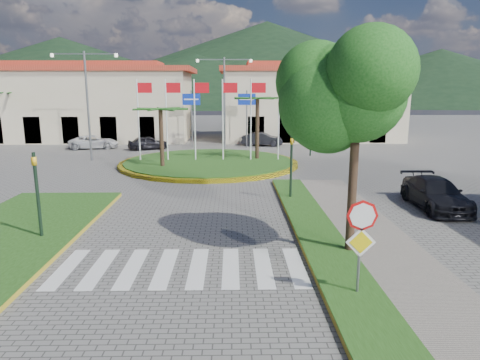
{
  "coord_description": "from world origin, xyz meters",
  "views": [
    {
      "loc": [
        1.66,
        -8.22,
        5.35
      ],
      "look_at": [
        1.96,
        8.0,
        1.87
      ],
      "focal_mm": 32.0,
      "sensor_mm": 36.0,
      "label": 1
    }
  ],
  "objects_px": {
    "car_dark_a": "(148,143)",
    "car_dark_b": "(262,139)",
    "stop_sign": "(361,233)",
    "car_side_right": "(435,194)",
    "roundabout_island": "(209,162)",
    "white_van": "(94,142)",
    "deciduous_tree": "(358,94)"
  },
  "relations": [
    {
      "from": "car_side_right",
      "to": "car_dark_a",
      "type": "bearing_deg",
      "value": 131.87
    },
    {
      "from": "roundabout_island",
      "to": "car_dark_b",
      "type": "xyz_separation_m",
      "value": [
        4.52,
        10.27,
        0.47
      ]
    },
    {
      "from": "roundabout_island",
      "to": "stop_sign",
      "type": "distance_m",
      "value": 20.69
    },
    {
      "from": "stop_sign",
      "to": "deciduous_tree",
      "type": "distance_m",
      "value": 4.59
    },
    {
      "from": "stop_sign",
      "to": "car_dark_a",
      "type": "bearing_deg",
      "value": 110.95
    },
    {
      "from": "car_dark_b",
      "to": "white_van",
      "type": "bearing_deg",
      "value": 104.15
    },
    {
      "from": "roundabout_island",
      "to": "car_side_right",
      "type": "xyz_separation_m",
      "value": [
        10.89,
        -11.54,
        0.51
      ]
    },
    {
      "from": "stop_sign",
      "to": "white_van",
      "type": "xyz_separation_m",
      "value": [
        -15.76,
        28.66,
        -1.19
      ]
    },
    {
      "from": "car_dark_a",
      "to": "car_side_right",
      "type": "bearing_deg",
      "value": -161.49
    },
    {
      "from": "stop_sign",
      "to": "deciduous_tree",
      "type": "height_order",
      "value": "deciduous_tree"
    },
    {
      "from": "roundabout_island",
      "to": "white_van",
      "type": "relative_size",
      "value": 2.93
    },
    {
      "from": "deciduous_tree",
      "to": "car_side_right",
      "type": "distance_m",
      "value": 8.89
    },
    {
      "from": "white_van",
      "to": "car_dark_b",
      "type": "relative_size",
      "value": 1.12
    },
    {
      "from": "car_dark_a",
      "to": "car_side_right",
      "type": "relative_size",
      "value": 0.76
    },
    {
      "from": "car_dark_a",
      "to": "car_dark_b",
      "type": "bearing_deg",
      "value": -99.71
    },
    {
      "from": "stop_sign",
      "to": "car_dark_a",
      "type": "distance_m",
      "value": 30.05
    },
    {
      "from": "car_dark_a",
      "to": "car_side_right",
      "type": "xyz_separation_m",
      "value": [
        16.73,
        -19.54,
        0.07
      ]
    },
    {
      "from": "car_dark_a",
      "to": "car_side_right",
      "type": "distance_m",
      "value": 25.73
    },
    {
      "from": "white_van",
      "to": "car_dark_a",
      "type": "xyz_separation_m",
      "value": [
        5.02,
        -0.63,
        0.01
      ]
    },
    {
      "from": "stop_sign",
      "to": "car_side_right",
      "type": "distance_m",
      "value": 10.45
    },
    {
      "from": "white_van",
      "to": "car_dark_b",
      "type": "distance_m",
      "value": 15.47
    },
    {
      "from": "car_dark_a",
      "to": "roundabout_island",
      "type": "bearing_deg",
      "value": -165.92
    },
    {
      "from": "stop_sign",
      "to": "deciduous_tree",
      "type": "bearing_deg",
      "value": 78.82
    },
    {
      "from": "roundabout_island",
      "to": "car_dark_a",
      "type": "bearing_deg",
      "value": 126.13
    },
    {
      "from": "stop_sign",
      "to": "car_dark_b",
      "type": "xyz_separation_m",
      "value": [
        -0.38,
        30.3,
        -1.15
      ]
    },
    {
      "from": "stop_sign",
      "to": "car_dark_a",
      "type": "xyz_separation_m",
      "value": [
        -10.74,
        28.04,
        -1.18
      ]
    },
    {
      "from": "car_dark_a",
      "to": "car_dark_b",
      "type": "relative_size",
      "value": 0.92
    },
    {
      "from": "deciduous_tree",
      "to": "car_dark_a",
      "type": "xyz_separation_m",
      "value": [
        -11.34,
        25.0,
        -4.57
      ]
    },
    {
      "from": "deciduous_tree",
      "to": "car_dark_b",
      "type": "xyz_separation_m",
      "value": [
        -0.98,
        27.27,
        -4.54
      ]
    },
    {
      "from": "roundabout_island",
      "to": "car_dark_a",
      "type": "xyz_separation_m",
      "value": [
        -5.84,
        8.0,
        0.43
      ]
    },
    {
      "from": "deciduous_tree",
      "to": "white_van",
      "type": "relative_size",
      "value": 1.57
    },
    {
      "from": "stop_sign",
      "to": "car_dark_b",
      "type": "bearing_deg",
      "value": 90.71
    }
  ]
}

